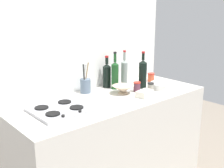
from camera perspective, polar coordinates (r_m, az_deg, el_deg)
counter_block at (r=2.62m, az=0.00°, el=-12.11°), size 1.80×0.70×0.90m
backsplash_panel at (r=2.66m, az=-5.39°, el=5.64°), size 1.90×0.06×2.43m
stovetop_hob at (r=2.16m, az=-10.70°, el=-5.11°), size 0.40×0.38×0.04m
plate_stack at (r=2.75m, az=10.45°, el=-0.34°), size 0.26×0.26×0.06m
wine_bottle_leftmost at (r=2.67m, az=0.61°, el=1.93°), size 0.07×0.07×0.36m
wine_bottle_mid_left at (r=2.78m, az=2.52°, el=2.42°), size 0.06×0.06×0.36m
wine_bottle_mid_right at (r=2.71m, az=6.27°, el=2.13°), size 0.08×0.08×0.36m
wine_bottle_rightmost at (r=2.73m, az=-1.06°, el=1.88°), size 0.08×0.08×0.31m
mixing_bowl at (r=2.54m, az=2.24°, el=-1.06°), size 0.20×0.20×0.08m
butter_dish at (r=2.47m, az=6.68°, el=-1.94°), size 0.17×0.12×0.06m
utensil_crock at (r=2.57m, az=-5.43°, el=-0.28°), size 0.09×0.09×0.28m
condiment_jar_front at (r=2.61m, az=5.10°, el=-0.54°), size 0.07×0.07×0.09m
condiment_jar_rear at (r=2.62m, az=7.87°, el=-0.64°), size 0.06×0.06×0.09m
condiment_jar_spare at (r=2.99m, az=7.93°, el=1.37°), size 0.07×0.07×0.09m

